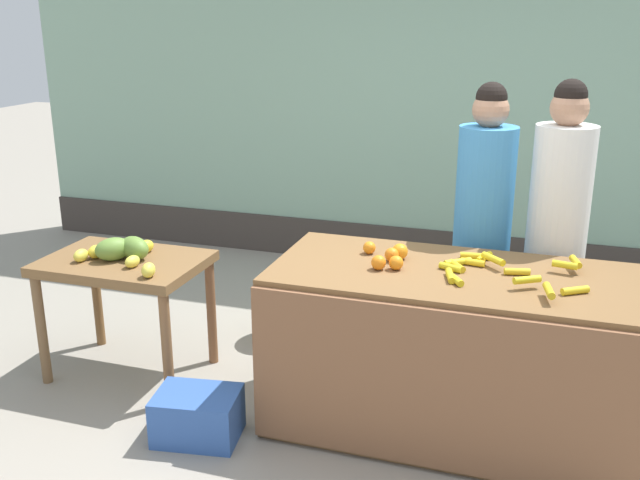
{
  "coord_description": "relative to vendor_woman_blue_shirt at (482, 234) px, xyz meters",
  "views": [
    {
      "loc": [
        0.87,
        -3.48,
        2.17
      ],
      "look_at": [
        -0.32,
        0.15,
        0.95
      ],
      "focal_mm": 39.81,
      "sensor_mm": 36.0,
      "label": 1
    }
  ],
  "objects": [
    {
      "name": "ground_plane",
      "position": [
        -0.53,
        -0.68,
        -0.91
      ],
      "size": [
        24.0,
        24.0,
        0.0
      ],
      "primitive_type": "plane",
      "color": "gray"
    },
    {
      "name": "market_wall_back",
      "position": [
        -0.53,
        1.93,
        0.77
      ],
      "size": [
        7.89,
        0.23,
        3.43
      ],
      "color": "#8CB299",
      "rests_on": "ground"
    },
    {
      "name": "fruit_stall_counter",
      "position": [
        -0.04,
        -0.7,
        -0.46
      ],
      "size": [
        1.94,
        0.9,
        0.9
      ],
      "color": "brown",
      "rests_on": "ground"
    },
    {
      "name": "side_table_wooden",
      "position": [
        -2.05,
        -0.68,
        -0.26
      ],
      "size": [
        0.96,
        0.66,
        0.76
      ],
      "color": "brown",
      "rests_on": "ground"
    },
    {
      "name": "banana_bunch_pile",
      "position": [
        0.15,
        -0.65,
        0.02
      ],
      "size": [
        0.74,
        0.62,
        0.07
      ],
      "color": "gold",
      "rests_on": "fruit_stall_counter"
    },
    {
      "name": "orange_pile",
      "position": [
        -0.42,
        -0.65,
        0.03
      ],
      "size": [
        0.27,
        0.31,
        0.09
      ],
      "color": "orange",
      "rests_on": "fruit_stall_counter"
    },
    {
      "name": "mango_papaya_pile",
      "position": [
        -2.03,
        -0.71,
        -0.09
      ],
      "size": [
        0.61,
        0.5,
        0.14
      ],
      "color": "yellow",
      "rests_on": "side_table_wooden"
    },
    {
      "name": "vendor_woman_blue_shirt",
      "position": [
        0.0,
        0.0,
        0.0
      ],
      "size": [
        0.34,
        0.34,
        1.81
      ],
      "color": "#33333D",
      "rests_on": "ground"
    },
    {
      "name": "vendor_woman_white_shirt",
      "position": [
        0.42,
        -0.03,
        0.02
      ],
      "size": [
        0.34,
        0.34,
        1.84
      ],
      "color": "#33333D",
      "rests_on": "ground"
    },
    {
      "name": "produce_crate",
      "position": [
        -1.31,
        -1.22,
        -0.78
      ],
      "size": [
        0.48,
        0.39,
        0.26
      ],
      "primitive_type": "cube",
      "rotation": [
        0.0,
        0.0,
        0.16
      ],
      "color": "#3359A5",
      "rests_on": "ground"
    },
    {
      "name": "produce_sack",
      "position": [
        -1.32,
        0.06,
        -0.65
      ],
      "size": [
        0.46,
        0.47,
        0.54
      ],
      "primitive_type": "ellipsoid",
      "rotation": [
        0.0,
        0.0,
        2.26
      ],
      "color": "tan",
      "rests_on": "ground"
    }
  ]
}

